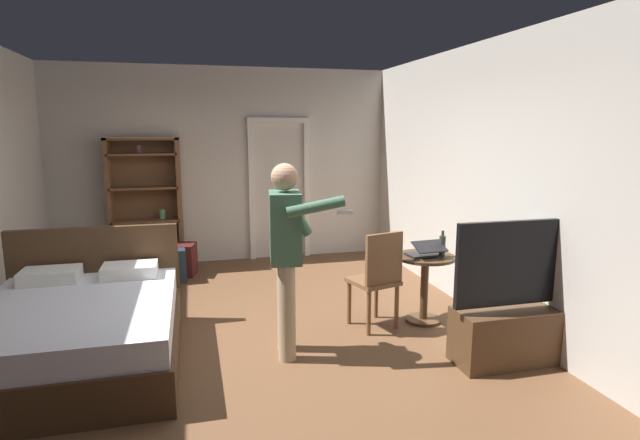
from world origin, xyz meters
name	(u,v)px	position (x,y,z in m)	size (l,w,h in m)	color
ground_plane	(254,345)	(0.00, 0.00, 0.00)	(7.02, 7.02, 0.00)	brown
wall_back	(225,166)	(0.00, 3.25, 1.43)	(5.12, 0.12, 2.85)	beige
wall_right	(502,184)	(2.50, 0.00, 1.43)	(0.12, 6.62, 2.85)	beige
doorway_frame	(279,179)	(0.80, 3.17, 1.22)	(0.93, 0.08, 2.13)	white
bed	(81,330)	(-1.45, -0.01, 0.30)	(1.58, 1.97, 1.02)	#4C331E
bookshelf	(146,199)	(-1.13, 3.02, 1.00)	(0.99, 0.32, 1.85)	brown
tv_flatscreen	(517,321)	(2.14, -0.87, 0.36)	(1.22, 0.40, 1.23)	#4C331E
side_table	(425,277)	(1.78, 0.16, 0.47)	(0.60, 0.60, 0.70)	#4C331E
laptop	(425,252)	(1.75, 0.12, 0.75)	(0.35, 0.35, 0.17)	black
bottle_on_table	(442,246)	(1.92, 0.08, 0.81)	(0.06, 0.06, 0.27)	#383D2D
wooden_chair	(378,276)	(1.24, 0.10, 0.54)	(0.52, 0.52, 0.99)	brown
person_blue_shirt	(287,248)	(0.27, -0.25, 0.97)	(0.65, 0.60, 1.69)	tan
suitcase_dark	(172,260)	(-0.80, 2.55, 0.22)	(0.62, 0.34, 0.43)	#4C1919
suitcase_small	(164,265)	(-0.90, 2.28, 0.21)	(0.55, 0.35, 0.43)	#1E2D38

